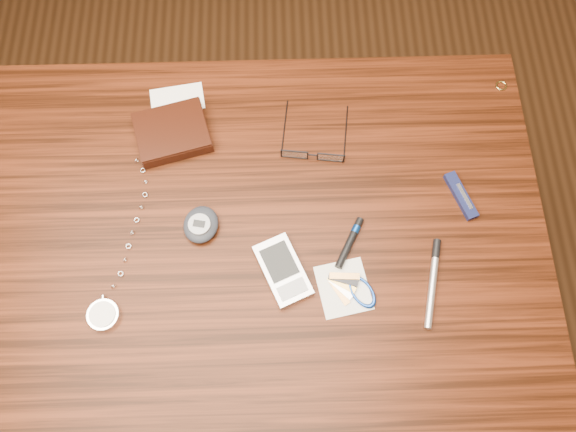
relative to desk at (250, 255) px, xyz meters
name	(u,v)px	position (x,y,z in m)	size (l,w,h in m)	color
ground	(264,321)	(0.00, 0.00, -0.65)	(3.80, 3.80, 0.00)	#472814
desk	(250,255)	(0.00, 0.00, 0.00)	(1.00, 0.70, 0.75)	#3C1609
wallet_and_card	(172,132)	(-0.13, 0.19, 0.12)	(0.15, 0.18, 0.03)	black
eyeglasses	(313,153)	(0.12, 0.15, 0.11)	(0.12, 0.13, 0.02)	black
gold_ring	(501,86)	(0.47, 0.28, 0.10)	(0.02, 0.02, 0.00)	#CFBE61
pocket_watch	(105,310)	(-0.22, -0.12, 0.11)	(0.08, 0.30, 0.02)	silver
pda_phone	(283,270)	(0.06, -0.06, 0.11)	(0.10, 0.12, 0.02)	#B2B2B7
pedometer	(201,225)	(-0.07, 0.02, 0.11)	(0.07, 0.08, 0.03)	#21252D
notepad_keys	(352,289)	(0.17, -0.09, 0.11)	(0.11, 0.10, 0.01)	white
pocket_knife	(461,196)	(0.36, 0.06, 0.11)	(0.05, 0.09, 0.01)	#131A3A
silver_pen	(433,276)	(0.30, -0.08, 0.11)	(0.04, 0.15, 0.01)	silver
black_blue_pen	(350,241)	(0.17, -0.02, 0.11)	(0.05, 0.09, 0.01)	black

